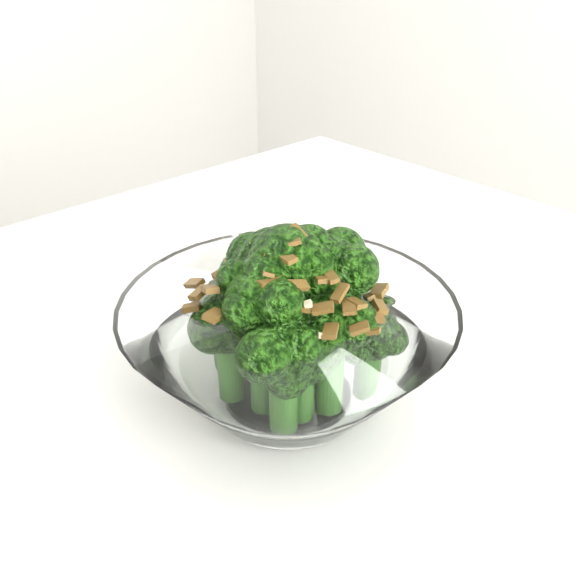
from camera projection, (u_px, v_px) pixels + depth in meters
The scene contains 1 object.
broccoli_dish at pixel (288, 339), 0.41m from camera, with size 0.21×0.21×0.13m.
Camera 1 is at (0.02, -0.21, 1.04)m, focal length 40.00 mm.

